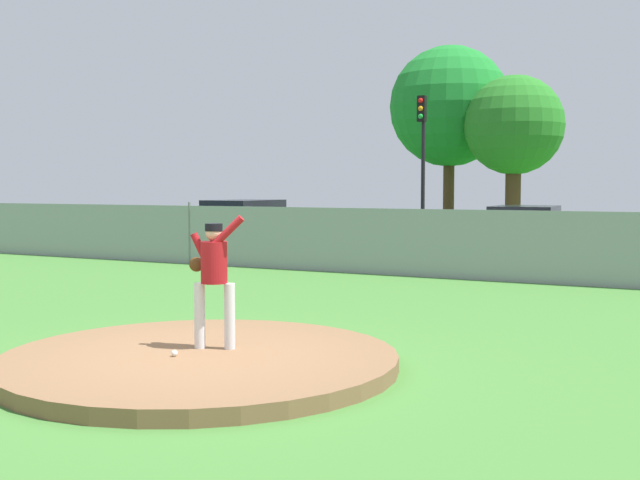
{
  "coord_description": "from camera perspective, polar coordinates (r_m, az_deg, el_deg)",
  "views": [
    {
      "loc": [
        5.44,
        -7.4,
        2.14
      ],
      "look_at": [
        -0.15,
        3.35,
        1.31
      ],
      "focal_mm": 43.86,
      "sensor_mm": 36.0,
      "label": 1
    }
  ],
  "objects": [
    {
      "name": "chainlink_fence",
      "position": [
        18.28,
        10.09,
        -0.31
      ],
      "size": [
        38.37,
        0.07,
        1.71
      ],
      "color": "gray",
      "rests_on": "ground_plane"
    },
    {
      "name": "tree_broad_left",
      "position": [
        31.41,
        13.98,
        8.04
      ],
      "size": [
        3.84,
        3.84,
        6.43
      ],
      "color": "#4C331E",
      "rests_on": "ground_plane"
    },
    {
      "name": "pitcher_youth",
      "position": [
        9.49,
        -7.78,
        -2.28
      ],
      "size": [
        0.8,
        0.32,
        1.62
      ],
      "color": "silver",
      "rests_on": "pitchers_mound"
    },
    {
      "name": "traffic_cone_orange",
      "position": [
        24.54,
        2.66,
        -0.46
      ],
      "size": [
        0.4,
        0.4,
        0.55
      ],
      "color": "orange",
      "rests_on": "asphalt_strip"
    },
    {
      "name": "asphalt_strip",
      "position": [
        22.66,
        13.47,
        -1.58
      ],
      "size": [
        44.0,
        7.0,
        0.01
      ],
      "primitive_type": "cube",
      "color": "#2B2B2D",
      "rests_on": "ground_plane"
    },
    {
      "name": "ground_plane",
      "position": [
        14.62,
        5.34,
        -4.5
      ],
      "size": [
        80.0,
        80.0,
        0.0
      ],
      "primitive_type": "plane",
      "color": "#427A33"
    },
    {
      "name": "tree_broad_right",
      "position": [
        33.61,
        9.43,
        9.56
      ],
      "size": [
        5.03,
        5.03,
        8.0
      ],
      "color": "#4C331E",
      "rests_on": "ground_plane"
    },
    {
      "name": "parked_car_white",
      "position": [
        22.87,
        14.7,
        0.36
      ],
      "size": [
        2.12,
        4.33,
        1.59
      ],
      "color": "silver",
      "rests_on": "ground_plane"
    },
    {
      "name": "pitchers_mound",
      "position": [
        9.41,
        -8.73,
        -8.7
      ],
      "size": [
        4.67,
        4.67,
        0.18
      ],
      "primitive_type": "cylinder",
      "color": "brown",
      "rests_on": "ground_plane"
    },
    {
      "name": "parked_car_teal",
      "position": [
        26.27,
        -5.56,
        1.03
      ],
      "size": [
        2.04,
        4.79,
        1.69
      ],
      "color": "#146066",
      "rests_on": "ground_plane"
    },
    {
      "name": "traffic_light_near",
      "position": [
        27.69,
        7.48,
        6.88
      ],
      "size": [
        0.28,
        0.46,
        5.28
      ],
      "color": "black",
      "rests_on": "ground_plane"
    },
    {
      "name": "baseball",
      "position": [
        9.26,
        -10.58,
        -8.12
      ],
      "size": [
        0.07,
        0.07,
        0.07
      ],
      "primitive_type": "sphere",
      "color": "white",
      "rests_on": "pitchers_mound"
    }
  ]
}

